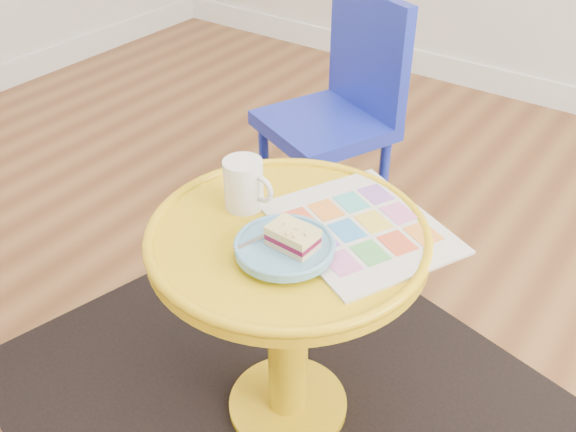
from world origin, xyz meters
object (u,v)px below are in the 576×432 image
Objects in this scene: newspaper at (360,227)px; mug at (244,183)px; plate at (285,247)px; side_table at (288,290)px; chair at (341,106)px.

mug reaches higher than newspaper.
plate reaches higher than newspaper.
side_table is 0.77m from chair.
plate is (0.16, -0.09, -0.04)m from mug.
chair is 6.60× the size of mug.
chair reaches higher than newspaper.
newspaper is at bearing 41.12° from side_table.
mug is at bearing 152.19° from plate.
chair reaches higher than mug.
mug reaches higher than side_table.
chair is at bearing 113.78° from side_table.
newspaper is (0.11, 0.09, 0.15)m from side_table.
newspaper is (0.42, -0.61, 0.09)m from chair.
chair is at bearing 106.08° from mug.
chair is at bearing 150.07° from newspaper.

